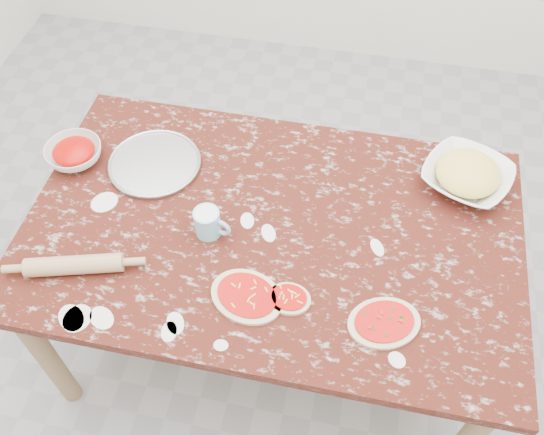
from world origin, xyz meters
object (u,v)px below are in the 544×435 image
(cheese_bowl, at_px, (466,177))
(rolling_pin, at_px, (74,265))
(flour_mug, at_px, (208,223))
(worktable, at_px, (272,242))
(sauce_bowl, at_px, (75,154))
(pizza_tray, at_px, (155,164))

(cheese_bowl, bearing_deg, rolling_pin, -152.70)
(flour_mug, xyz_separation_m, rolling_pin, (-0.36, -0.22, -0.02))
(worktable, distance_m, cheese_bowl, 0.69)
(worktable, xyz_separation_m, flour_mug, (-0.19, -0.06, 0.13))
(sauce_bowl, distance_m, flour_mug, 0.59)
(sauce_bowl, xyz_separation_m, flour_mug, (0.55, -0.21, 0.02))
(cheese_bowl, bearing_deg, sauce_bowl, -173.13)
(pizza_tray, height_order, sauce_bowl, sauce_bowl)
(cheese_bowl, height_order, flour_mug, flour_mug)
(sauce_bowl, distance_m, cheese_bowl, 1.36)
(flour_mug, distance_m, rolling_pin, 0.42)
(pizza_tray, bearing_deg, sauce_bowl, -173.81)
(pizza_tray, relative_size, cheese_bowl, 1.11)
(cheese_bowl, height_order, rolling_pin, cheese_bowl)
(pizza_tray, bearing_deg, worktable, -21.68)
(worktable, relative_size, cheese_bowl, 5.61)
(cheese_bowl, bearing_deg, worktable, -152.63)
(pizza_tray, height_order, flour_mug, flour_mug)
(flour_mug, height_order, rolling_pin, flour_mug)
(worktable, xyz_separation_m, pizza_tray, (-0.46, 0.18, 0.09))
(worktable, height_order, rolling_pin, rolling_pin)
(worktable, relative_size, sauce_bowl, 8.16)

